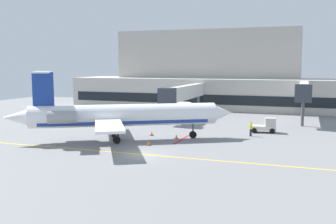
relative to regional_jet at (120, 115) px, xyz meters
name	(u,v)px	position (x,y,z in m)	size (l,w,h in m)	color
ground	(141,155)	(5.43, -6.16, -3.18)	(120.00, 120.00, 0.11)	slate
terminal_building	(218,77)	(2.91, 41.66, 3.46)	(67.06, 14.45, 16.83)	#B7B2A8
jet_bridge_west	(304,91)	(20.86, 24.70, 1.93)	(2.40, 16.88, 6.45)	silver
jet_bridge_east	(184,93)	(1.14, 22.52, 1.26)	(2.40, 21.14, 5.76)	silver
regional_jet	(120,115)	(0.00, 0.00, 0.00)	(25.40, 18.93, 8.51)	white
baggage_tug	(90,114)	(-13.55, 15.59, -2.18)	(4.37, 2.85, 2.04)	#19389E
pushback_tractor	(266,126)	(16.16, 11.99, -2.20)	(3.63, 2.32, 2.04)	silver
belt_loader	(148,114)	(-3.86, 17.97, -2.12)	(3.19, 3.37, 2.27)	#19389E
fuel_tank	(178,107)	(-1.56, 27.42, -1.78)	(6.46, 2.24, 2.39)	white
marshaller	(251,129)	(14.63, 8.42, -2.11)	(0.59, 0.70, 2.00)	#191E33
safety_cone_alpha	(149,143)	(4.34, -1.42, -2.88)	(0.47, 0.47, 0.55)	orange
safety_cone_bravo	(176,136)	(5.94, 3.79, -2.88)	(0.47, 0.47, 0.55)	orange
safety_cone_charlie	(152,134)	(2.25, 4.63, -2.88)	(0.47, 0.47, 0.55)	orange
safety_cone_delta	(114,135)	(-2.12, 2.29, -2.88)	(0.47, 0.47, 0.55)	orange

